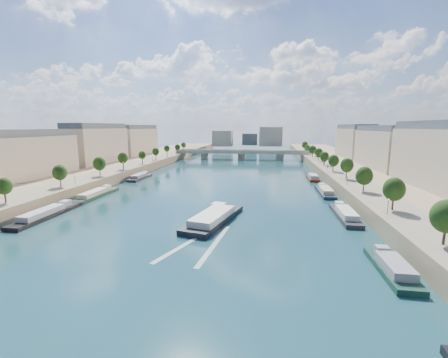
% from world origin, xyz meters
% --- Properties ---
extents(ground, '(700.00, 700.00, 0.00)m').
position_xyz_m(ground, '(0.00, 100.00, 0.00)').
color(ground, '#0D2E39').
rests_on(ground, ground).
extents(quay_left, '(44.00, 520.00, 5.00)m').
position_xyz_m(quay_left, '(-72.00, 100.00, 2.50)').
color(quay_left, '#9E8460').
rests_on(quay_left, ground).
extents(quay_right, '(44.00, 520.00, 5.00)m').
position_xyz_m(quay_right, '(72.00, 100.00, 2.50)').
color(quay_right, '#9E8460').
rests_on(quay_right, ground).
extents(pave_left, '(14.00, 520.00, 0.10)m').
position_xyz_m(pave_left, '(-57.00, 100.00, 5.05)').
color(pave_left, gray).
rests_on(pave_left, quay_left).
extents(pave_right, '(14.00, 520.00, 0.10)m').
position_xyz_m(pave_right, '(57.00, 100.00, 5.05)').
color(pave_right, gray).
rests_on(pave_right, quay_right).
extents(trees_left, '(4.80, 268.80, 8.26)m').
position_xyz_m(trees_left, '(-55.00, 102.00, 10.48)').
color(trees_left, '#382B1E').
rests_on(trees_left, ground).
extents(trees_right, '(4.80, 268.80, 8.26)m').
position_xyz_m(trees_right, '(55.00, 110.00, 10.48)').
color(trees_right, '#382B1E').
rests_on(trees_right, ground).
extents(lamps_left, '(0.36, 200.36, 4.28)m').
position_xyz_m(lamps_left, '(-52.50, 90.00, 7.78)').
color(lamps_left, black).
rests_on(lamps_left, ground).
extents(lamps_right, '(0.36, 200.36, 4.28)m').
position_xyz_m(lamps_right, '(52.50, 105.00, 7.78)').
color(lamps_right, black).
rests_on(lamps_right, ground).
extents(buildings_left, '(16.00, 226.00, 23.20)m').
position_xyz_m(buildings_left, '(-85.00, 112.00, 16.45)').
color(buildings_left, '#C5B397').
rests_on(buildings_left, ground).
extents(buildings_right, '(16.00, 226.00, 23.20)m').
position_xyz_m(buildings_right, '(85.00, 112.00, 16.45)').
color(buildings_right, '#C5B397').
rests_on(buildings_right, ground).
extents(skyline, '(79.00, 42.00, 22.00)m').
position_xyz_m(skyline, '(3.19, 319.52, 14.66)').
color(skyline, '#C5B397').
rests_on(skyline, ground).
extents(bridge, '(112.00, 12.00, 8.15)m').
position_xyz_m(bridge, '(0.00, 217.31, 5.08)').
color(bridge, '#C1B79E').
rests_on(bridge, ground).
extents(tour_barge, '(14.78, 30.07, 3.93)m').
position_xyz_m(tour_barge, '(6.30, 47.97, 1.11)').
color(tour_barge, black).
rests_on(tour_barge, ground).
extents(wake, '(13.57, 25.97, 0.04)m').
position_xyz_m(wake, '(6.30, 31.40, 0.02)').
color(wake, silver).
rests_on(wake, ground).
extents(moored_barges_left, '(5.00, 161.08, 3.60)m').
position_xyz_m(moored_barges_left, '(-45.50, 42.50, 0.84)').
color(moored_barges_left, '#1A263B').
rests_on(moored_barges_left, ground).
extents(moored_barges_right, '(5.00, 157.63, 3.60)m').
position_xyz_m(moored_barges_right, '(45.50, 56.07, 0.84)').
color(moored_barges_right, black).
rests_on(moored_barges_right, ground).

